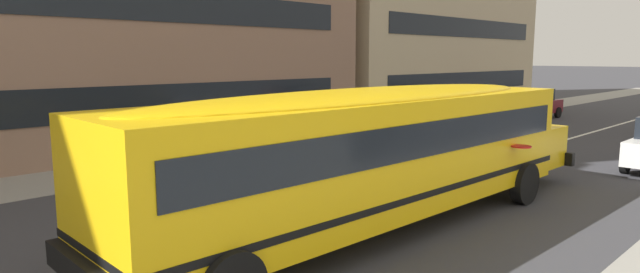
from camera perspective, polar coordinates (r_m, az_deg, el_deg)
ground_plane at (r=10.96m, az=-6.13°, el=-9.57°), size 400.00×400.00×0.00m
sidewalk_far at (r=16.94m, az=-21.53°, el=-3.62°), size 120.00×3.00×0.01m
lane_centreline at (r=10.96m, az=-6.13°, el=-9.56°), size 110.00×0.16×0.01m
school_bus at (r=10.50m, az=6.27°, el=-1.00°), size 12.61×3.16×2.81m
parked_car_green_by_lamppost at (r=24.43m, az=13.78°, el=2.29°), size 3.92×1.93×1.64m
parked_car_maroon_far_corner at (r=31.83m, az=21.83°, el=3.32°), size 3.96×2.00×1.64m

